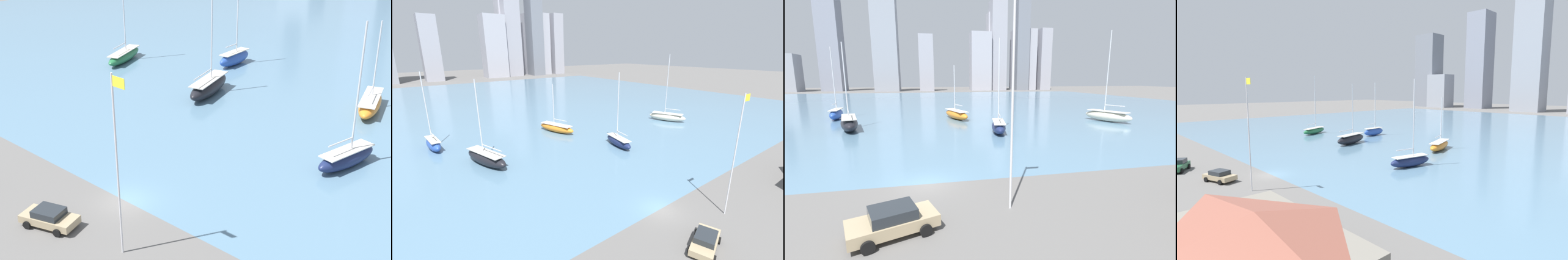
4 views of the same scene
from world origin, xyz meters
The scene contains 10 objects.
ground_plane centered at (0.00, 0.00, 0.00)m, with size 500.00×500.00×0.00m, color #605E5B.
harbor_water centered at (0.00, 70.00, 0.00)m, with size 180.00×140.00×0.00m.
flag_pole centered at (5.08, -4.82, 7.16)m, with size 1.24×0.14×13.33m.
distant_city_skyline centered at (0.06, 168.85, 26.90)m, with size 194.61×25.30×68.70m.
sailboat_black centered at (-11.64, 24.34, 1.13)m, with size 4.89×9.80×13.27m.
sailboat_blue centered at (-17.21, 36.78, 1.13)m, with size 2.37×7.12×13.85m.
sailboat_navy centered at (10.62, 17.77, 0.98)m, with size 3.43×7.70×13.56m.
sailboat_cream centered at (33.49, 23.72, 1.09)m, with size 5.71×9.35×16.44m.
sailboat_orange centered at (6.04, 32.57, 0.94)m, with size 4.93×9.66×10.46m.
parked_sedan_tan centered at (-1.67, -6.26, 0.76)m, with size 4.80×3.26×1.47m.
Camera 3 is at (0.20, -19.02, 7.81)m, focal length 24.00 mm.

